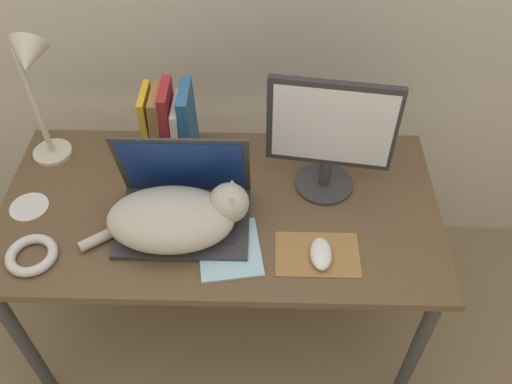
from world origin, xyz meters
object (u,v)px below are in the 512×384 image
desk_lamp (33,80)px  book_row (170,122)px  cat (178,217)px  cable_coil (32,255)px  computer_mouse (321,254)px  external_monitor (330,135)px  notepad (229,249)px  laptop (184,206)px  cd_disc (29,207)px

desk_lamp → book_row: bearing=9.6°
cat → cable_coil: (-0.41, -0.10, -0.06)m
computer_mouse → external_monitor: bearing=84.6°
external_monitor → notepad: external_monitor is taller
desk_lamp → cable_coil: bearing=-85.9°
book_row → notepad: size_ratio=1.08×
laptop → notepad: size_ratio=1.65×
external_monitor → desk_lamp: size_ratio=0.83×
cat → computer_mouse: cat is taller
computer_mouse → cd_disc: 0.92m
laptop → cable_coil: laptop is taller
computer_mouse → book_row: 0.67m
cd_disc → cat: bearing=-10.9°
laptop → book_row: laptop is taller
cd_disc → laptop: bearing=-3.4°
cat → computer_mouse: size_ratio=4.33×
cat → book_row: size_ratio=1.93×
book_row → notepad: book_row is taller
laptop → book_row: size_ratio=1.53×
book_row → cable_coil: bearing=-126.1°
computer_mouse → cd_disc: computer_mouse is taller
cat → notepad: size_ratio=2.08×
book_row → desk_lamp: bearing=-170.4°
cable_coil → computer_mouse: bearing=1.5°
book_row → notepad: bearing=-63.1°
computer_mouse → notepad: 0.26m
laptop → computer_mouse: laptop is taller
desk_lamp → cd_disc: 0.39m
book_row → cd_disc: (-0.42, -0.28, -0.12)m
book_row → cd_disc: size_ratio=2.14×
computer_mouse → cable_coil: computer_mouse is taller
cat → computer_mouse: bearing=-10.9°
computer_mouse → desk_lamp: bearing=155.6°
cat → cd_disc: 0.50m
desk_lamp → notepad: (0.59, -0.37, -0.32)m
external_monitor → book_row: (-0.51, 0.16, -0.09)m
external_monitor → desk_lamp: 0.90m
cat → book_row: 0.38m
laptop → computer_mouse: (0.41, -0.14, -0.03)m
external_monitor → desk_lamp: (-0.88, 0.10, 0.11)m
computer_mouse → book_row: book_row is taller
cable_coil → laptop: bearing=21.5°
cable_coil → cd_disc: (-0.07, 0.20, -0.01)m
cd_disc → cable_coil: bearing=-69.5°
external_monitor → cable_coil: size_ratio=2.72×
cable_coil → desk_lamp: bearing=94.1°
cat → cable_coil: size_ratio=3.37×
desk_lamp → cd_disc: size_ratio=4.02×
external_monitor → desk_lamp: desk_lamp is taller
external_monitor → computer_mouse: external_monitor is taller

